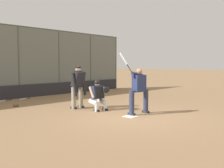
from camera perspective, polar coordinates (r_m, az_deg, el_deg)
ground_plane at (r=8.98m, az=4.05°, el=-7.08°), size 160.00×160.00×0.00m
home_plate_marker at (r=8.98m, az=4.05°, el=-7.04°), size 0.43×0.43×0.01m
backstop_fence at (r=14.65m, az=-19.63°, el=4.90°), size 15.56×0.08×3.81m
padding_wall at (r=14.62m, az=-19.29°, el=-1.56°), size 15.17×0.18×0.68m
bleachers_beyond at (r=17.05m, az=-20.09°, el=-0.65°), size 10.84×1.95×1.16m
batter_at_plate at (r=9.32m, az=5.83°, el=-1.18°), size 0.98×0.71×2.19m
catcher_behind_plate at (r=10.06m, az=-2.97°, el=-2.31°), size 0.64×0.78×1.18m
umpire_home at (r=10.57m, az=-7.41°, el=-0.40°), size 0.69×0.44×1.70m
spare_bat_near_backstop at (r=13.52m, az=-22.80°, el=-3.43°), size 0.87×0.28×0.07m
spare_bat_by_padding at (r=13.90m, az=-18.68°, el=-3.12°), size 0.83×0.43×0.07m
fielding_glove_on_dirt at (r=11.79m, az=-20.20°, el=-4.37°), size 0.28×0.21×0.10m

